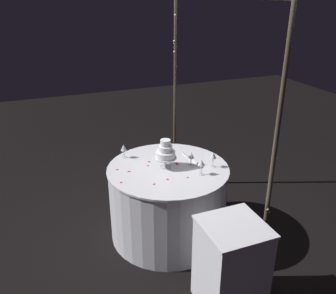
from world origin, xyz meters
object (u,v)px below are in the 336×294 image
object	(u,v)px
main_table	(168,201)
wine_glass_0	(124,148)
wine_glass_3	(191,156)
side_table	(231,266)
cake_knife	(191,159)
wine_glass_1	(201,163)
tiered_cake	(165,152)
decorative_arch	(214,90)
wine_glass_2	(213,156)

from	to	relation	value
main_table	wine_glass_0	bearing A→B (deg)	-138.67
wine_glass_3	main_table	bearing A→B (deg)	-97.17
side_table	cake_knife	bearing A→B (deg)	171.12
side_table	wine_glass_1	world-z (taller)	wine_glass_1
wine_glass_1	main_table	bearing A→B (deg)	-135.97
wine_glass_0	wine_glass_3	distance (m)	0.72
wine_glass_0	tiered_cake	bearing A→B (deg)	41.68
wine_glass_1	cake_knife	xyz separation A→B (m)	(-0.35, 0.05, -0.12)
tiered_cake	wine_glass_0	size ratio (longest dim) A/B	1.96
tiered_cake	side_table	bearing A→B (deg)	6.76
side_table	main_table	bearing A→B (deg)	-173.99
side_table	tiered_cake	size ratio (longest dim) A/B	2.69
main_table	wine_glass_0	world-z (taller)	wine_glass_0
tiered_cake	cake_knife	bearing A→B (deg)	103.32
side_table	wine_glass_3	xyz separation A→B (m)	(-1.04, 0.13, 0.50)
main_table	wine_glass_0	distance (m)	0.72
main_table	decorative_arch	bearing A→B (deg)	90.12
decorative_arch	side_table	size ratio (longest dim) A/B	3.02
wine_glass_3	cake_knife	bearing A→B (deg)	155.87
wine_glass_0	wine_glass_1	size ratio (longest dim) A/B	0.95
side_table	wine_glass_2	bearing A→B (deg)	161.57
side_table	decorative_arch	bearing A→B (deg)	161.16
tiered_cake	wine_glass_2	xyz separation A→B (m)	(0.17, 0.44, -0.04)
wine_glass_3	wine_glass_1	bearing A→B (deg)	0.75
tiered_cake	main_table	bearing A→B (deg)	35.56
side_table	wine_glass_0	xyz separation A→B (m)	(-1.46, -0.46, 0.50)
decorative_arch	cake_knife	bearing A→B (deg)	-117.89
decorative_arch	tiered_cake	bearing A→B (deg)	-92.65
cake_knife	wine_glass_3	bearing A→B (deg)	-24.13
side_table	wine_glass_3	distance (m)	1.16
main_table	cake_knife	xyz separation A→B (m)	(-0.10, 0.29, 0.40)
decorative_arch	wine_glass_1	size ratio (longest dim) A/B	15.19
main_table	wine_glass_2	bearing A→B (deg)	70.30
decorative_arch	wine_glass_1	distance (m)	0.71
wine_glass_3	cake_knife	world-z (taller)	wine_glass_3
tiered_cake	wine_glass_3	distance (m)	0.27
wine_glass_0	cake_knife	distance (m)	0.71
main_table	wine_glass_3	world-z (taller)	wine_glass_3
wine_glass_0	wine_glass_3	bearing A→B (deg)	54.11
wine_glass_3	cake_knife	xyz separation A→B (m)	(-0.13, 0.06, -0.10)
side_table	wine_glass_2	distance (m)	1.10
side_table	tiered_cake	distance (m)	1.23
wine_glass_0	wine_glass_1	world-z (taller)	wine_glass_1
wine_glass_2	cake_knife	xyz separation A→B (m)	(-0.25, -0.12, -0.12)
wine_glass_1	wine_glass_0	bearing A→B (deg)	-137.59
wine_glass_0	cake_knife	bearing A→B (deg)	65.35
wine_glass_2	wine_glass_1	bearing A→B (deg)	-60.98
side_table	wine_glass_1	size ratio (longest dim) A/B	5.02
side_table	tiered_cake	bearing A→B (deg)	-173.24
tiered_cake	wine_glass_0	world-z (taller)	tiered_cake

